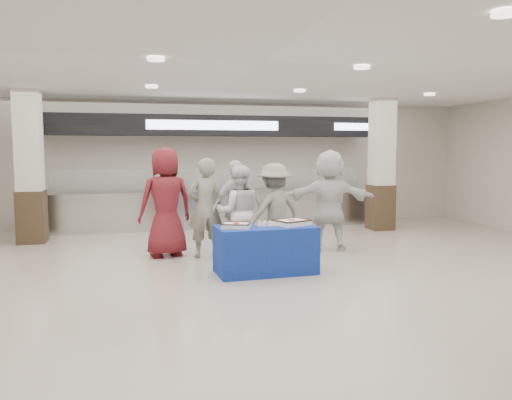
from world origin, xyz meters
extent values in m
plane|color=beige|center=(0.00, 0.00, 0.00)|extent=(14.00, 14.00, 0.00)
cube|color=silver|center=(0.00, 5.40, 0.45)|extent=(8.00, 0.80, 0.90)
cube|color=silver|center=(0.00, 5.40, 0.92)|extent=(8.00, 0.85, 0.04)
cube|color=white|center=(0.00, 5.10, 1.25)|extent=(7.60, 0.02, 0.50)
cube|color=black|center=(0.00, 5.40, 2.55)|extent=(8.40, 0.70, 0.50)
cube|color=white|center=(0.00, 5.04, 2.55)|extent=(3.20, 0.03, 0.22)
cube|color=white|center=(3.80, 5.04, 2.55)|extent=(1.40, 0.03, 0.18)
cube|color=#362618|center=(-4.00, 4.20, 0.55)|extent=(0.55, 0.55, 1.10)
cube|color=silver|center=(-4.00, 4.20, 2.15)|extent=(0.50, 0.50, 2.10)
cube|color=#362618|center=(4.00, 4.20, 0.55)|extent=(0.55, 0.55, 1.10)
cube|color=silver|center=(4.00, 4.20, 2.15)|extent=(0.50, 0.50, 2.10)
cube|color=#163499|center=(0.17, 0.55, 0.38)|extent=(1.60, 0.88, 0.75)
cube|color=white|center=(-0.31, 0.50, 0.78)|extent=(0.51, 0.46, 0.07)
cube|color=#432413|center=(-0.31, 0.50, 0.83)|extent=(0.51, 0.46, 0.02)
cylinder|color=red|center=(-0.31, 0.50, 0.82)|extent=(0.12, 0.12, 0.01)
cube|color=white|center=(0.61, 0.57, 0.79)|extent=(0.63, 0.57, 0.08)
cube|color=#432413|center=(0.61, 0.57, 0.84)|extent=(0.63, 0.57, 0.02)
cylinder|color=red|center=(0.61, 0.57, 0.83)|extent=(0.15, 0.15, 0.01)
cube|color=silver|center=(0.22, 0.60, 0.76)|extent=(0.41, 0.31, 0.02)
imported|color=maroon|center=(-1.31, 2.18, 1.00)|extent=(1.11, 0.86, 2.01)
imported|color=slate|center=(-0.61, 1.94, 0.90)|extent=(0.70, 0.50, 1.81)
imported|color=white|center=(-0.04, 1.72, 0.84)|extent=(0.89, 0.73, 1.68)
imported|color=white|center=(-0.01, 2.03, 0.88)|extent=(1.12, 0.76, 1.77)
imported|color=slate|center=(0.60, 1.60, 0.86)|extent=(1.26, 0.98, 1.72)
imported|color=white|center=(1.83, 2.09, 0.98)|extent=(1.90, 0.97, 1.96)
camera|label=1|loc=(-1.72, -7.01, 1.94)|focal=35.00mm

